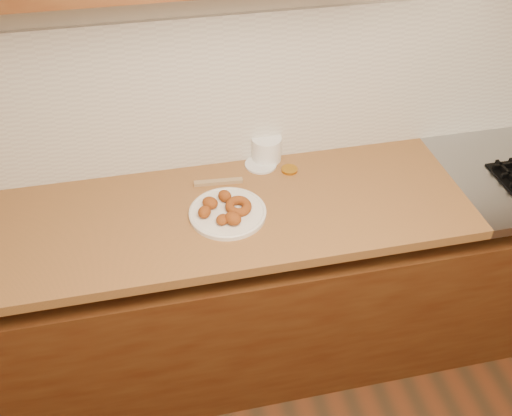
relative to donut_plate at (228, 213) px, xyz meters
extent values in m
cube|color=tan|center=(0.40, 0.34, 0.44)|extent=(4.00, 0.02, 2.70)
cube|color=#502E12|center=(0.40, 0.03, -0.52)|extent=(3.60, 0.60, 0.77)
cube|color=brown|center=(-0.25, 0.03, -0.03)|extent=(2.30, 0.62, 0.04)
cube|color=beige|center=(0.40, 0.33, 0.29)|extent=(3.60, 0.02, 0.60)
cylinder|color=silver|center=(0.00, 0.00, 0.00)|extent=(0.28, 0.28, 0.02)
torus|color=#964619|center=(0.04, 0.00, 0.02)|extent=(0.13, 0.13, 0.04)
ellipsoid|color=#964619|center=(-0.06, 0.04, 0.03)|extent=(0.08, 0.08, 0.04)
ellipsoid|color=#964619|center=(-0.08, -0.01, 0.03)|extent=(0.07, 0.07, 0.04)
ellipsoid|color=#964619|center=(-0.03, -0.06, 0.03)|extent=(0.06, 0.07, 0.03)
ellipsoid|color=#964619|center=(0.01, -0.07, 0.03)|extent=(0.08, 0.08, 0.05)
ellipsoid|color=#964619|center=(0.00, 0.06, 0.03)|extent=(0.07, 0.07, 0.05)
cylinder|color=white|center=(0.21, 0.31, 0.04)|extent=(0.16, 0.16, 0.10)
cylinder|color=silver|center=(0.18, 0.27, 0.00)|extent=(0.14, 0.14, 0.01)
cylinder|color=#B67C1E|center=(0.28, 0.21, 0.00)|extent=(0.07, 0.07, 0.01)
cube|color=#987951|center=(0.00, 0.19, 0.00)|extent=(0.19, 0.04, 0.01)
camera|label=1|loc=(-0.21, -1.46, 1.28)|focal=38.00mm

